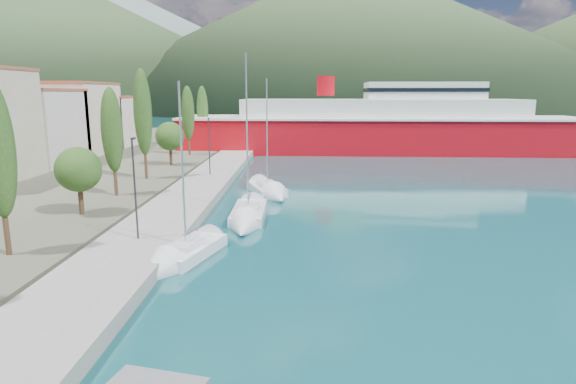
{
  "coord_description": "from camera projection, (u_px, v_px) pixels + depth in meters",
  "views": [
    {
      "loc": [
        0.74,
        -14.6,
        9.36
      ],
      "look_at": [
        0.0,
        14.0,
        3.5
      ],
      "focal_mm": 30.0,
      "sensor_mm": 36.0,
      "label": 1
    }
  ],
  "objects": [
    {
      "name": "ground",
      "position": [
        298.0,
        128.0,
        133.71
      ],
      "size": [
        1400.0,
        1400.0,
        0.0
      ],
      "primitive_type": "plane",
      "color": "#134C50"
    },
    {
      "name": "quay",
      "position": [
        188.0,
        199.0,
        41.8
      ],
      "size": [
        5.0,
        88.0,
        0.8
      ],
      "primitive_type": "cube",
      "color": "gray",
      "rests_on": "ground"
    },
    {
      "name": "hills_far",
      "position": [
        411.0,
        38.0,
        603.06
      ],
      "size": [
        1480.0,
        900.0,
        180.0
      ],
      "color": "slate",
      "rests_on": "ground"
    },
    {
      "name": "hills_near",
      "position": [
        428.0,
        41.0,
        368.62
      ],
      "size": [
        1010.0,
        520.0,
        115.0
      ],
      "color": "#354C2A",
      "rests_on": "ground"
    },
    {
      "name": "tree_row",
      "position": [
        139.0,
        131.0,
        47.51
      ],
      "size": [
        3.48,
        63.23,
        11.17
      ],
      "color": "#47301E",
      "rests_on": "land_strip"
    },
    {
      "name": "lamp_posts",
      "position": [
        142.0,
        181.0,
        29.56
      ],
      "size": [
        0.15,
        43.48,
        6.06
      ],
      "color": "#2D2D33",
      "rests_on": "quay"
    },
    {
      "name": "sailboat_near",
      "position": [
        172.0,
        262.0,
        26.44
      ],
      "size": [
        4.38,
        7.93,
        10.92
      ],
      "color": "silver",
      "rests_on": "ground"
    },
    {
      "name": "sailboat_mid",
      "position": [
        246.0,
        221.0,
        34.88
      ],
      "size": [
        2.52,
        9.17,
        13.16
      ],
      "color": "silver",
      "rests_on": "ground"
    },
    {
      "name": "sailboat_far",
      "position": [
        272.0,
        194.0,
        44.31
      ],
      "size": [
        5.08,
        8.36,
        11.72
      ],
      "color": "silver",
      "rests_on": "ground"
    },
    {
      "name": "ferry",
      "position": [
        381.0,
        128.0,
        78.22
      ],
      "size": [
        64.76,
        15.62,
        12.78
      ],
      "color": "#B40913",
      "rests_on": "ground"
    }
  ]
}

